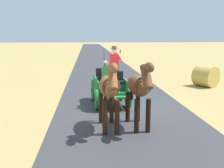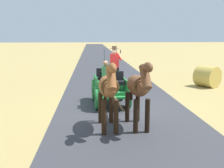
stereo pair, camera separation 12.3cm
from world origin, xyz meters
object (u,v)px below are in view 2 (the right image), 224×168
at_px(horse_drawn_carriage, 110,86).
at_px(hay_bale, 207,76).
at_px(horse_off_side, 108,88).
at_px(horse_near_side, 138,87).

bearing_deg(horse_drawn_carriage, hay_bale, -149.05).
relative_size(horse_drawn_carriage, horse_off_side, 2.04).
height_order(horse_near_side, hay_bale, horse_near_side).
bearing_deg(horse_off_side, horse_drawn_carriage, -95.31).
xyz_separation_m(horse_drawn_carriage, hay_bale, (-5.86, -3.51, -0.22)).
xyz_separation_m(horse_near_side, hay_bale, (-5.20, -6.51, -0.72)).
height_order(horse_near_side, horse_off_side, same).
distance_m(horse_drawn_carriage, hay_bale, 6.83).
xyz_separation_m(horse_near_side, horse_off_side, (0.94, 0.06, 0.00)).
bearing_deg(horse_drawn_carriage, horse_near_side, 102.45).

